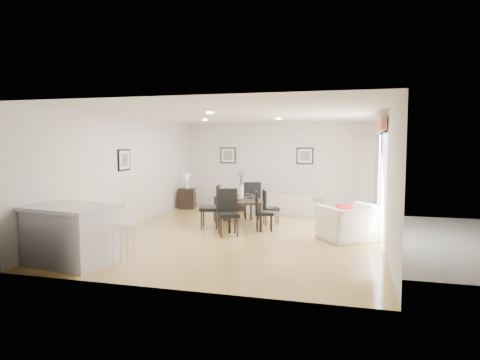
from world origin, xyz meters
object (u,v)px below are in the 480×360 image
(dining_table, at_px, (241,201))
(dining_chair_wnear, at_px, (214,204))
(dining_chair_efar, at_px, (268,205))
(kitchen_island, at_px, (72,234))
(armchair, at_px, (350,223))
(sofa, at_px, (284,203))
(dining_chair_wfar, at_px, (223,203))
(dining_chair_enear, at_px, (261,209))
(coffee_table, at_px, (233,203))
(bar_stool, at_px, (124,229))
(dining_chair_foot, at_px, (252,198))
(dining_chair_head, at_px, (228,209))
(side_table, at_px, (187,198))

(dining_table, distance_m, dining_chair_wnear, 0.71)
(dining_chair_efar, distance_m, kitchen_island, 5.01)
(kitchen_island, bearing_deg, dining_chair_efar, 67.79)
(armchair, bearing_deg, sofa, -93.90)
(dining_table, relative_size, dining_chair_wfar, 2.11)
(dining_chair_enear, height_order, coffee_table, dining_chair_enear)
(dining_chair_enear, height_order, bar_stool, dining_chair_enear)
(dining_chair_foot, relative_size, bar_stool, 1.33)
(dining_table, height_order, dining_chair_enear, dining_chair_enear)
(dining_chair_head, bearing_deg, sofa, 51.64)
(dining_chair_wnear, relative_size, dining_chair_foot, 1.03)
(armchair, xyz_separation_m, dining_chair_foot, (-2.60, 1.96, 0.19))
(kitchen_island, bearing_deg, armchair, 41.61)
(sofa, bearing_deg, dining_chair_head, 77.72)
(bar_stool, bearing_deg, dining_chair_head, 72.36)
(sofa, bearing_deg, armchair, 123.30)
(dining_chair_wfar, xyz_separation_m, dining_chair_foot, (0.63, 0.58, 0.07))
(sofa, xyz_separation_m, kitchen_island, (-2.68, -6.04, 0.19))
(sofa, xyz_separation_m, dining_chair_efar, (-0.14, -1.73, 0.17))
(dining_table, height_order, side_table, dining_table)
(kitchen_island, bearing_deg, dining_chair_foot, 76.59)
(dining_chair_efar, height_order, side_table, dining_chair_efar)
(dining_chair_wfar, distance_m, dining_chair_enear, 1.49)
(sofa, distance_m, dining_chair_head, 3.26)
(dining_table, xyz_separation_m, side_table, (-2.37, 2.31, -0.31))
(dining_chair_wfar, bearing_deg, dining_chair_enear, 28.63)
(armchair, bearing_deg, bar_stool, 4.24)
(dining_table, bearing_deg, armchair, -41.23)
(side_table, bearing_deg, dining_chair_enear, -42.88)
(armchair, bearing_deg, dining_chair_foot, -72.77)
(dining_chair_wfar, xyz_separation_m, side_table, (-1.77, 1.86, -0.18))
(dining_chair_enear, height_order, dining_chair_head, dining_chair_head)
(sofa, relative_size, side_table, 3.43)
(coffee_table, bearing_deg, armchair, -50.18)
(sofa, relative_size, bar_stool, 2.84)
(dining_table, distance_m, dining_chair_head, 1.04)
(dining_chair_efar, bearing_deg, dining_chair_head, 135.09)
(dining_chair_wnear, height_order, dining_chair_foot, dining_chair_wnear)
(dining_chair_foot, bearing_deg, dining_chair_efar, 113.04)
(dining_chair_wnear, bearing_deg, dining_chair_enear, 76.21)
(dining_chair_wfar, bearing_deg, dining_chair_wnear, -23.38)
(armchair, xyz_separation_m, kitchen_island, (-4.57, -3.00, 0.13))
(dining_table, xyz_separation_m, dining_chair_head, (-0.04, -1.04, -0.05))
(side_table, relative_size, kitchen_island, 0.40)
(dining_chair_head, bearing_deg, dining_chair_wfar, 86.15)
(dining_chair_head, distance_m, kitchen_island, 3.47)
(dining_chair_efar, xyz_separation_m, dining_chair_head, (-0.64, -1.43, 0.08))
(dining_table, distance_m, dining_chair_efar, 0.73)
(dining_chair_wnear, distance_m, dining_chair_foot, 1.56)
(dining_chair_wnear, height_order, kitchen_island, dining_chair_wnear)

